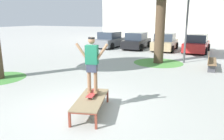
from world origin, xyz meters
TOP-DOWN VIEW (x-y plane):
  - ground_plane at (0.00, 0.00)m, footprint 120.00×120.00m
  - skate_box at (0.49, -0.20)m, footprint 1.27×2.04m
  - skateboard at (0.42, 0.03)m, footprint 0.38×0.82m
  - skater at (0.42, 0.03)m, footprint 0.99×0.35m
  - grass_patch_mid_back at (0.62, 8.11)m, footprint 3.12×3.12m
  - car_grey at (-5.40, 13.69)m, footprint 2.08×4.28m
  - car_black at (-2.76, 13.93)m, footprint 1.96×4.22m
  - car_tan at (-0.13, 13.97)m, footprint 1.96×4.22m
  - car_red at (2.51, 13.89)m, footprint 2.10×4.29m
  - park_bench at (3.68, 7.69)m, footprint 0.44×2.40m
  - light_post at (2.11, 8.80)m, footprint 0.36×0.36m

SIDE VIEW (x-z plane):
  - ground_plane at x=0.00m, z-range 0.00..0.00m
  - grass_patch_mid_back at x=0.62m, z-range 0.00..0.01m
  - skate_box at x=0.49m, z-range 0.18..0.64m
  - park_bench at x=3.68m, z-range 0.03..0.86m
  - skateboard at x=0.42m, z-range 0.49..0.58m
  - car_grey at x=-5.40m, z-range -0.06..1.44m
  - car_black at x=-2.76m, z-range -0.06..1.44m
  - car_tan at x=-0.13m, z-range -0.06..1.44m
  - car_red at x=2.51m, z-range -0.06..1.44m
  - skater at x=0.42m, z-range 0.68..2.38m
  - light_post at x=2.11m, z-range 0.91..6.74m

